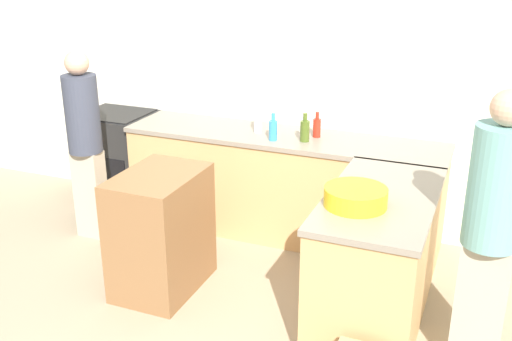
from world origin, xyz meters
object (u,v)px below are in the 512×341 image
at_px(range_oven, 118,159).
at_px(person_at_peninsula, 491,226).
at_px(mixing_bowl, 356,197).
at_px(dish_soap_bottle, 273,130).
at_px(olive_oil_bottle, 305,130).
at_px(vinegar_bottle_clear, 258,120).
at_px(person_by_range, 85,138).
at_px(island_table, 161,232).
at_px(hot_sauce_bottle, 317,127).

height_order(range_oven, person_at_peninsula, person_at_peninsula).
distance_m(mixing_bowl, dish_soap_bottle, 1.42).
relative_size(olive_oil_bottle, vinegar_bottle_clear, 0.87).
height_order(range_oven, vinegar_bottle_clear, vinegar_bottle_clear).
height_order(dish_soap_bottle, olive_oil_bottle, olive_oil_bottle).
distance_m(mixing_bowl, person_at_peninsula, 0.80).
bearing_deg(person_at_peninsula, olive_oil_bottle, 141.81).
bearing_deg(person_at_peninsula, range_oven, 159.49).
distance_m(range_oven, person_by_range, 0.86).
bearing_deg(island_table, olive_oil_bottle, 56.36).
distance_m(mixing_bowl, person_by_range, 2.51).
xyz_separation_m(hot_sauce_bottle, vinegar_bottle_clear, (-0.51, -0.07, 0.02)).
height_order(range_oven, island_table, range_oven).
height_order(vinegar_bottle_clear, person_by_range, person_by_range).
xyz_separation_m(olive_oil_bottle, vinegar_bottle_clear, (-0.45, 0.09, 0.01)).
bearing_deg(dish_soap_bottle, mixing_bowl, -48.02).
distance_m(dish_soap_bottle, olive_oil_bottle, 0.26).
xyz_separation_m(range_oven, person_by_range, (0.19, -0.71, 0.44)).
distance_m(range_oven, mixing_bowl, 2.96).
relative_size(range_oven, mixing_bowl, 2.36).
relative_size(olive_oil_bottle, person_at_peninsula, 0.14).
bearing_deg(person_by_range, dish_soap_bottle, 19.16).
xyz_separation_m(mixing_bowl, olive_oil_bottle, (-0.70, 1.12, 0.04)).
xyz_separation_m(mixing_bowl, hot_sauce_bottle, (-0.64, 1.28, 0.03)).
bearing_deg(olive_oil_bottle, hot_sauce_bottle, 69.24).
bearing_deg(dish_soap_bottle, island_table, -115.07).
distance_m(olive_oil_bottle, person_at_peninsula, 1.90).
bearing_deg(vinegar_bottle_clear, person_by_range, -152.50).
distance_m(island_table, hot_sauce_bottle, 1.59).
relative_size(dish_soap_bottle, person_at_peninsula, 0.13).
relative_size(mixing_bowl, person_by_range, 0.24).
distance_m(range_oven, person_at_peninsula, 3.70).
distance_m(olive_oil_bottle, hot_sauce_bottle, 0.16).
relative_size(mixing_bowl, hot_sauce_bottle, 1.81).
xyz_separation_m(island_table, person_by_range, (-1.02, 0.51, 0.45)).
bearing_deg(island_table, range_oven, 134.76).
xyz_separation_m(hot_sauce_bottle, person_by_range, (-1.81, -0.75, -0.10)).
bearing_deg(olive_oil_bottle, dish_soap_bottle, -164.23).
bearing_deg(island_table, hot_sauce_bottle, 57.75).
relative_size(island_table, person_by_range, 0.55).
xyz_separation_m(olive_oil_bottle, person_at_peninsula, (1.49, -1.17, -0.06)).
bearing_deg(dish_soap_bottle, olive_oil_bottle, 15.77).
xyz_separation_m(dish_soap_bottle, person_by_range, (-1.51, -0.52, -0.10)).
xyz_separation_m(vinegar_bottle_clear, person_by_range, (-1.31, -0.68, -0.12)).
bearing_deg(hot_sauce_bottle, island_table, -122.25).
xyz_separation_m(range_oven, mixing_bowl, (2.64, -1.24, 0.51)).
xyz_separation_m(hot_sauce_bottle, person_at_peninsula, (1.43, -1.32, -0.05)).
distance_m(island_table, person_at_peninsula, 2.28).
bearing_deg(range_oven, olive_oil_bottle, -3.34).
relative_size(person_by_range, person_at_peninsula, 0.95).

